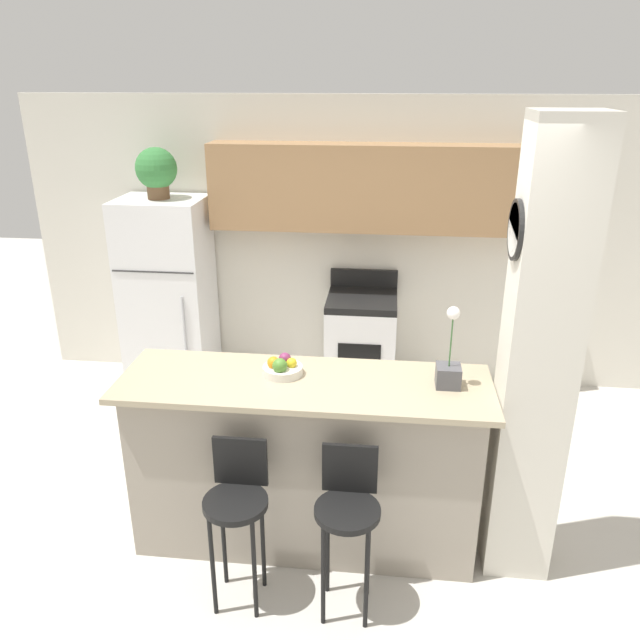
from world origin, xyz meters
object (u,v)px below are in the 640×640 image
refrigerator (168,295)px  potted_plant_on_fridge (156,170)px  bar_stool_left (237,502)px  fruit_bowl (282,367)px  bar_stool_right (348,510)px  orchid_vase (449,367)px  stove_range (361,345)px

refrigerator → potted_plant_on_fridge: potted_plant_on_fridge is taller
bar_stool_left → fruit_bowl: fruit_bowl is taller
bar_stool_right → orchid_vase: 0.94m
refrigerator → bar_stool_left: size_ratio=1.84×
bar_stool_right → fruit_bowl: (-0.43, 0.56, 0.52)m
bar_stool_right → orchid_vase: (0.51, 0.53, 0.58)m
orchid_vase → fruit_bowl: 0.94m
potted_plant_on_fridge → orchid_vase: 3.09m
refrigerator → bar_stool_right: refrigerator is taller
bar_stool_right → fruit_bowl: 0.87m
fruit_bowl → refrigerator: bearing=125.7°
orchid_vase → bar_stool_left: bearing=-154.2°
bar_stool_left → fruit_bowl: 0.78m
orchid_vase → fruit_bowl: orchid_vase is taller
stove_range → fruit_bowl: 2.05m
potted_plant_on_fridge → orchid_vase: potted_plant_on_fridge is taller
fruit_bowl → potted_plant_on_fridge: bearing=125.7°
bar_stool_left → orchid_vase: orchid_vase is taller
potted_plant_on_fridge → fruit_bowl: (1.36, -1.89, -0.82)m
fruit_bowl → orchid_vase: bearing=-2.2°
potted_plant_on_fridge → orchid_vase: bearing=-40.1°
bar_stool_right → potted_plant_on_fridge: size_ratio=2.22×
bar_stool_right → fruit_bowl: size_ratio=4.08×
refrigerator → potted_plant_on_fridge: size_ratio=4.08×
bar_stool_right → potted_plant_on_fridge: 3.32m
stove_range → fruit_bowl: (-0.37, -1.90, 0.67)m
refrigerator → bar_stool_right: bearing=-54.0°
refrigerator → stove_range: size_ratio=1.61×
stove_range → orchid_vase: bearing=-73.8°
bar_stool_right → stove_range: bearing=91.3°
potted_plant_on_fridge → stove_range: bearing=0.2°
potted_plant_on_fridge → orchid_vase: (2.29, -1.93, -0.75)m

